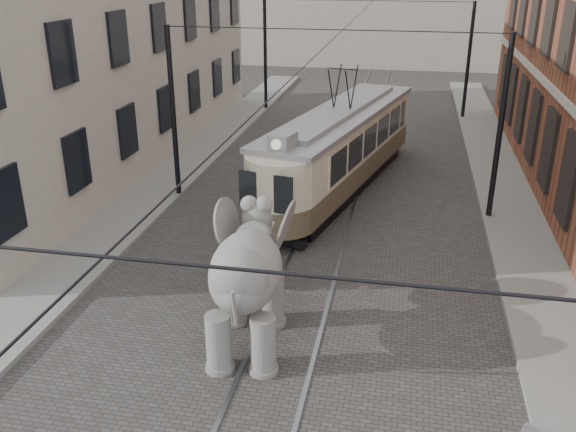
# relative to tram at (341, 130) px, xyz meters

# --- Properties ---
(ground) EXTENTS (120.00, 120.00, 0.00)m
(ground) POSITION_rel_tram_xyz_m (-0.00, -8.02, -2.23)
(ground) COLOR #3E3C39
(tram_rails) EXTENTS (1.54, 80.00, 0.02)m
(tram_rails) POSITION_rel_tram_xyz_m (-0.00, -8.02, -2.22)
(tram_rails) COLOR slate
(tram_rails) RESTS_ON ground
(sidewalk_right) EXTENTS (2.00, 60.00, 0.15)m
(sidewalk_right) POSITION_rel_tram_xyz_m (6.00, -8.02, -2.16)
(sidewalk_right) COLOR slate
(sidewalk_right) RESTS_ON ground
(sidewalk_left) EXTENTS (2.00, 60.00, 0.15)m
(sidewalk_left) POSITION_rel_tram_xyz_m (-6.50, -8.02, -2.16)
(sidewalk_left) COLOR slate
(sidewalk_left) RESTS_ON ground
(stucco_building) EXTENTS (7.00, 24.00, 10.00)m
(stucco_building) POSITION_rel_tram_xyz_m (-11.00, 1.98, 2.77)
(stucco_building) COLOR gray
(stucco_building) RESTS_ON ground
(catenary) EXTENTS (11.00, 30.20, 6.00)m
(catenary) POSITION_rel_tram_xyz_m (-0.20, -3.02, 0.77)
(catenary) COLOR black
(catenary) RESTS_ON ground
(tram) EXTENTS (4.89, 11.49, 4.47)m
(tram) POSITION_rel_tram_xyz_m (0.00, 0.00, 0.00)
(tram) COLOR beige
(tram) RESTS_ON ground
(elephant) EXTENTS (3.11, 4.99, 2.90)m
(elephant) POSITION_rel_tram_xyz_m (-0.80, -10.56, -0.78)
(elephant) COLOR slate
(elephant) RESTS_ON ground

